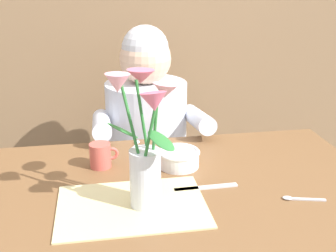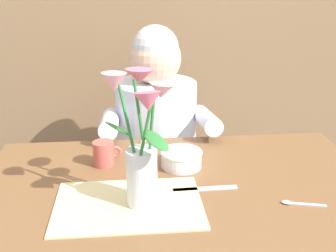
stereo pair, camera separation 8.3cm
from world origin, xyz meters
name	(u,v)px [view 1 (the left image)]	position (x,y,z in m)	size (l,w,h in m)	color
dining_table	(182,217)	(0.00, 0.00, 0.64)	(1.20, 0.80, 0.74)	brown
seated_person	(147,158)	(-0.03, 0.62, 0.56)	(0.45, 0.47, 1.14)	#4C4C56
striped_placemat	(132,206)	(-0.15, -0.08, 0.74)	(0.40, 0.28, 0.01)	beige
flower_vase	(144,143)	(-0.12, -0.07, 0.92)	(0.20, 0.24, 0.37)	silver
ceramic_bowl	(179,158)	(0.02, 0.15, 0.77)	(0.14, 0.14, 0.06)	white
dinner_knife	(206,187)	(0.07, -0.01, 0.74)	(0.19, 0.02, 0.01)	silver
ceramic_mug	(101,155)	(-0.23, 0.19, 0.78)	(0.09, 0.07, 0.08)	#CC564C
spoon_0	(297,199)	(0.30, -0.11, 0.74)	(0.12, 0.04, 0.01)	silver
spoon_1	(136,145)	(-0.10, 0.34, 0.74)	(0.05, 0.12, 0.01)	silver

